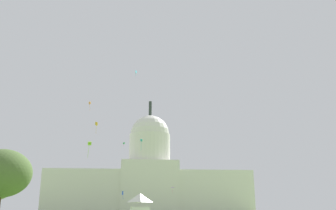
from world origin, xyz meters
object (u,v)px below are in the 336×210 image
at_px(event_tent, 140,206).
at_px(kite_turquoise_mid, 141,141).
at_px(capitol_building, 149,181).
at_px(kite_lime_mid, 90,144).
at_px(kite_blue_low, 123,194).
at_px(kite_orange_high, 90,103).
at_px(kite_cyan_high, 136,72).
at_px(kite_green_mid, 124,144).
at_px(kite_gold_mid, 96,124).
at_px(tree_west_far, 2,173).
at_px(kite_violet_low, 172,188).

height_order(event_tent, kite_turquoise_mid, kite_turquoise_mid).
bearing_deg(capitol_building, kite_lime_mid, -100.29).
distance_m(kite_blue_low, kite_orange_high, 40.74).
height_order(event_tent, kite_cyan_high, kite_cyan_high).
bearing_deg(capitol_building, kite_green_mid, -106.65).
bearing_deg(kite_lime_mid, kite_turquoise_mid, -120.98).
bearing_deg(kite_cyan_high, kite_gold_mid, 149.47).
bearing_deg(kite_turquoise_mid, kite_blue_low, -72.17).
distance_m(tree_west_far, kite_blue_low, 77.13).
distance_m(tree_west_far, kite_turquoise_mid, 71.68).
height_order(tree_west_far, kite_orange_high, kite_orange_high).
bearing_deg(kite_lime_mid, kite_gold_mid, -94.76).
bearing_deg(kite_gold_mid, capitol_building, -21.14).
relative_size(capitol_building, kite_lime_mid, 25.70).
bearing_deg(kite_gold_mid, event_tent, -165.47).
distance_m(event_tent, kite_lime_mid, 23.35).
relative_size(kite_green_mid, kite_violet_low, 0.81).
relative_size(kite_turquoise_mid, kite_lime_mid, 0.97).
height_order(capitol_building, kite_gold_mid, capitol_building).
relative_size(tree_west_far, kite_lime_mid, 3.27).
xyz_separation_m(tree_west_far, kite_turquoise_mid, (25.94, 64.31, 18.17)).
bearing_deg(kite_lime_mid, event_tent, 135.81).
height_order(event_tent, kite_orange_high, kite_orange_high).
bearing_deg(kite_orange_high, kite_violet_low, -153.00).
height_order(kite_green_mid, kite_lime_mid, kite_green_mid).
relative_size(kite_gold_mid, kite_cyan_high, 1.87).
bearing_deg(kite_lime_mid, kite_orange_high, -90.24).
bearing_deg(kite_orange_high, kite_blue_low, 155.59).
bearing_deg(kite_violet_low, kite_turquoise_mid, 39.61).
xyz_separation_m(event_tent, kite_lime_mid, (-13.65, 9.89, 16.15)).
bearing_deg(capitol_building, kite_cyan_high, -96.00).
xyz_separation_m(kite_green_mid, kite_lime_mid, (-7.07, -68.86, -12.19)).
distance_m(kite_blue_low, kite_cyan_high, 46.32).
distance_m(tree_west_far, kite_lime_mid, 33.69).
bearing_deg(kite_orange_high, kite_gold_mid, 104.16).
bearing_deg(capitol_building, event_tent, -93.31).
bearing_deg(kite_orange_high, tree_west_far, 85.16).
xyz_separation_m(kite_green_mid, kite_orange_high, (-14.29, -17.69, 13.88)).
bearing_deg(kite_green_mid, event_tent, -23.17).
relative_size(event_tent, kite_violet_low, 2.04).
distance_m(event_tent, kite_cyan_high, 62.50).
relative_size(kite_blue_low, kite_cyan_high, 1.33).
xyz_separation_m(kite_green_mid, kite_gold_mid, (-9.09, -35.83, 0.82)).
bearing_deg(kite_turquoise_mid, kite_cyan_high, 48.82).
bearing_deg(event_tent, capitol_building, 83.46).
bearing_deg(kite_cyan_high, kite_blue_low, 87.94).
distance_m(kite_cyan_high, kite_violet_low, 60.48).
height_order(capitol_building, kite_orange_high, capitol_building).
relative_size(kite_blue_low, kite_violet_low, 1.14).
bearing_deg(kite_lime_mid, kite_cyan_high, -120.21).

